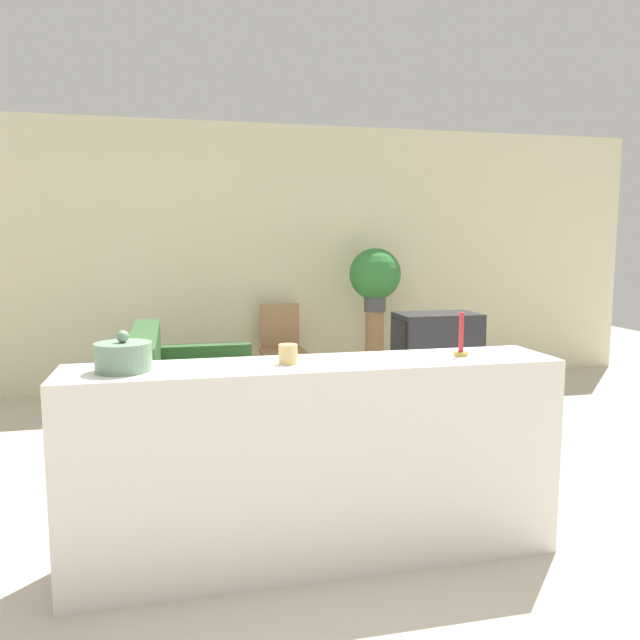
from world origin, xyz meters
TOP-DOWN VIEW (x-y plane):
  - ground_plane at (0.00, 0.00)m, footprint 14.00×14.00m
  - wall_back at (0.00, 3.43)m, footprint 9.00×0.06m
  - couch at (-0.52, 1.70)m, footprint 0.98×1.60m
  - tv_stand at (1.59, 1.93)m, footprint 0.75×0.46m
  - television at (1.58, 1.93)m, footprint 0.72×0.44m
  - wooden_chair at (0.40, 3.04)m, footprint 0.44×0.44m
  - plant_stand at (1.35, 2.96)m, footprint 0.19×0.19m
  - potted_plant at (1.35, 2.96)m, footprint 0.52×0.52m
  - foreground_counter at (0.00, -0.30)m, footprint 2.29×0.44m
  - decorative_bowl at (-0.85, -0.30)m, footprint 0.24×0.24m
  - candle_jar at (-0.14, -0.30)m, footprint 0.09×0.09m
  - candlestick at (0.72, -0.30)m, footprint 0.07×0.07m

SIDE VIEW (x-z plane):
  - ground_plane at x=0.00m, z-range 0.00..0.00m
  - tv_stand at x=1.59m, z-range 0.00..0.44m
  - couch at x=-0.52m, z-range -0.13..0.71m
  - plant_stand at x=1.35m, z-range 0.00..0.80m
  - foreground_counter at x=0.00m, z-range 0.00..0.95m
  - wooden_chair at x=0.40m, z-range 0.04..0.92m
  - television at x=1.58m, z-range 0.44..0.89m
  - candle_jar at x=-0.14m, z-range 0.95..1.04m
  - decorative_bowl at x=-0.85m, z-range 0.93..1.11m
  - candlestick at x=0.72m, z-range 0.91..1.13m
  - potted_plant at x=1.35m, z-range 0.84..1.49m
  - wall_back at x=0.00m, z-range 0.00..2.70m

